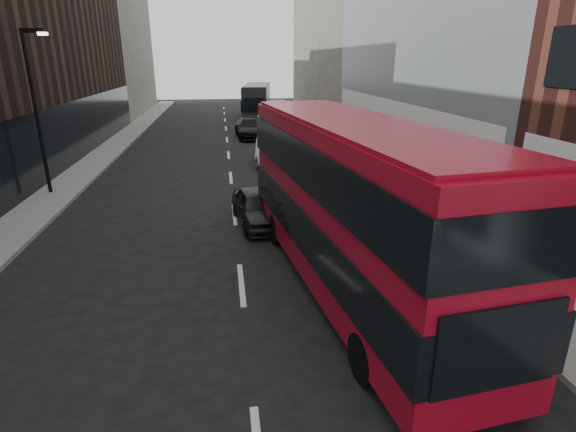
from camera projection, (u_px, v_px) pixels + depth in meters
name	position (u px, v px, depth m)	size (l,w,h in m)	color
sidewalk_right	(344.00, 154.00, 29.40)	(3.00, 80.00, 0.15)	slate
sidewalk_left	(96.00, 161.00, 27.29)	(2.00, 80.00, 0.15)	slate
building_victorian	(336.00, 19.00, 44.50)	(6.50, 24.00, 21.00)	#625E56
building_left_mid	(45.00, 42.00, 29.19)	(5.00, 24.00, 14.00)	black
building_left_far	(117.00, 54.00, 49.90)	(5.00, 20.00, 13.00)	#625E56
street_lamp	(36.00, 102.00, 19.37)	(1.06, 0.22, 7.00)	black
red_bus	(352.00, 200.00, 11.50)	(3.97, 11.49, 4.56)	maroon
grey_bus	(257.00, 100.00, 47.36)	(3.94, 10.82, 3.43)	black
car_a	(258.00, 207.00, 16.93)	(1.58, 3.93, 1.34)	black
car_b	(269.00, 151.00, 26.99)	(1.52, 4.36, 1.44)	gray
car_c	(250.00, 128.00, 35.64)	(2.11, 5.20, 1.51)	black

